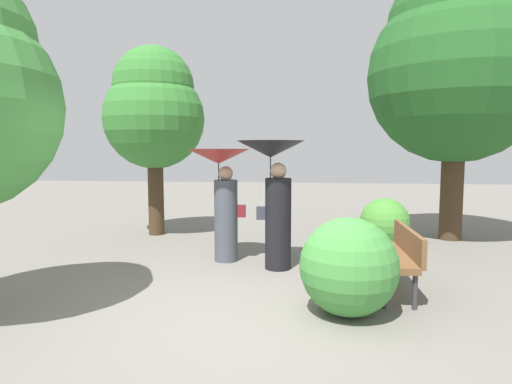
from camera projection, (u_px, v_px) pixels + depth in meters
name	position (u px, v px, depth m)	size (l,w,h in m)	color
ground_plane	(227.00, 316.00, 4.79)	(40.00, 40.00, 0.00)	slate
person_left	(222.00, 185.00, 7.10)	(1.03, 1.03, 1.86)	#474C56
person_right	(274.00, 183.00, 6.61)	(1.03, 1.03, 1.98)	black
park_bench	(396.00, 252.00, 5.62)	(0.49, 1.50, 0.83)	#38383D
tree_near_right	(457.00, 61.00, 8.61)	(3.51, 3.51, 5.62)	#42301E
tree_mid_left	(154.00, 109.00, 9.23)	(2.14, 2.14, 4.04)	#42301E
bush_path_left	(384.00, 222.00, 8.22)	(0.93, 0.93, 0.93)	#4C9338
bush_path_right	(349.00, 267.00, 4.80)	(1.10, 1.10, 1.10)	#428C3D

